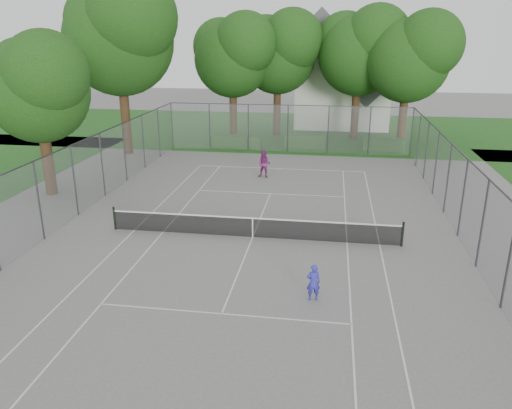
# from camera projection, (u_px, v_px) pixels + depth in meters

# --- Properties ---
(ground) EXTENTS (120.00, 120.00, 0.00)m
(ground) POSITION_uv_depth(u_px,v_px,m) (253.00, 237.00, 22.02)
(ground) COLOR slate
(ground) RESTS_ON ground
(grass_far) EXTENTS (60.00, 20.00, 0.00)m
(grass_far) POSITION_uv_depth(u_px,v_px,m) (296.00, 130.00, 46.32)
(grass_far) COLOR #1C4E16
(grass_far) RESTS_ON ground
(court_markings) EXTENTS (11.03, 23.83, 0.01)m
(court_markings) POSITION_uv_depth(u_px,v_px,m) (253.00, 237.00, 22.02)
(court_markings) COLOR silver
(court_markings) RESTS_ON ground
(tennis_net) EXTENTS (12.87, 0.10, 1.10)m
(tennis_net) POSITION_uv_depth(u_px,v_px,m) (253.00, 227.00, 21.85)
(tennis_net) COLOR black
(tennis_net) RESTS_ON ground
(perimeter_fence) EXTENTS (18.08, 34.08, 3.52)m
(perimeter_fence) POSITION_uv_depth(u_px,v_px,m) (253.00, 199.00, 21.43)
(perimeter_fence) COLOR #38383D
(perimeter_fence) RESTS_ON ground
(tree_far_left) EXTENTS (7.12, 6.51, 10.24)m
(tree_far_left) POSITION_uv_depth(u_px,v_px,m) (233.00, 53.00, 40.31)
(tree_far_left) COLOR #3B2515
(tree_far_left) RESTS_ON ground
(tree_far_midleft) EXTENTS (7.33, 6.69, 10.54)m
(tree_far_midleft) POSITION_uv_depth(u_px,v_px,m) (279.00, 49.00, 41.79)
(tree_far_midleft) COLOR #3B2515
(tree_far_midleft) RESTS_ON ground
(tree_far_midright) EXTENTS (7.49, 6.84, 10.77)m
(tree_far_midright) POSITION_uv_depth(u_px,v_px,m) (361.00, 48.00, 39.93)
(tree_far_midright) COLOR #3B2515
(tree_far_midright) RESTS_ON ground
(tree_far_right) EXTENTS (7.14, 6.52, 10.27)m
(tree_far_right) POSITION_uv_depth(u_px,v_px,m) (410.00, 54.00, 37.23)
(tree_far_right) COLOR #3B2515
(tree_far_right) RESTS_ON ground
(tree_side_back) EXTENTS (8.77, 8.01, 12.60)m
(tree_side_back) POSITION_uv_depth(u_px,v_px,m) (119.00, 31.00, 34.52)
(tree_side_back) COLOR #3B2515
(tree_side_back) RESTS_ON ground
(tree_side_front) EXTENTS (6.12, 5.59, 8.80)m
(tree_side_front) POSITION_uv_depth(u_px,v_px,m) (38.00, 84.00, 25.97)
(tree_side_front) COLOR #3B2515
(tree_side_front) RESTS_ON ground
(hedge_left) EXTENTS (3.73, 1.12, 0.93)m
(hedge_left) POSITION_uv_depth(u_px,v_px,m) (237.00, 142.00, 39.10)
(hedge_left) COLOR #224E19
(hedge_left) RESTS_ON ground
(hedge_mid) EXTENTS (3.17, 0.91, 1.00)m
(hedge_mid) POSITION_uv_depth(u_px,v_px,m) (305.00, 142.00, 38.99)
(hedge_mid) COLOR #224E19
(hedge_mid) RESTS_ON ground
(hedge_right) EXTENTS (3.06, 1.12, 0.92)m
(hedge_right) POSITION_uv_depth(u_px,v_px,m) (383.00, 144.00, 38.20)
(hedge_right) COLOR #224E19
(hedge_right) RESTS_ON ground
(house) EXTENTS (8.58, 6.65, 10.68)m
(house) POSITION_uv_depth(u_px,v_px,m) (343.00, 80.00, 47.18)
(house) COLOR white
(house) RESTS_ON ground
(girl_player) EXTENTS (0.53, 0.41, 1.30)m
(girl_player) POSITION_uv_depth(u_px,v_px,m) (313.00, 282.00, 16.70)
(girl_player) COLOR #3632BC
(girl_player) RESTS_ON ground
(woman_player) EXTENTS (0.95, 0.81, 1.73)m
(woman_player) POSITION_uv_depth(u_px,v_px,m) (264.00, 164.00, 30.85)
(woman_player) COLOR #7D296B
(woman_player) RESTS_ON ground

